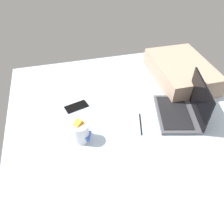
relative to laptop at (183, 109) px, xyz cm
name	(u,v)px	position (x,y,z in cm)	size (l,w,h in cm)	color
bed_mattress	(136,150)	(11.82, -32.04, -13.41)	(180.00, 140.00, 18.00)	silver
laptop	(183,109)	(0.00, 0.00, 0.00)	(37.53, 30.21, 23.00)	#4C4C51
snack_cup	(81,132)	(4.41, -60.87, 1.22)	(10.55, 10.11, 13.16)	silver
cell_phone	(76,107)	(-22.36, -60.36, -4.01)	(6.80, 14.00, 0.80)	black
pillow	(181,71)	(-35.17, 15.96, 2.09)	(52.00, 36.00, 13.00)	tan
charger_cable	(140,124)	(1.61, -26.46, -4.11)	(17.00, 0.60, 0.60)	black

